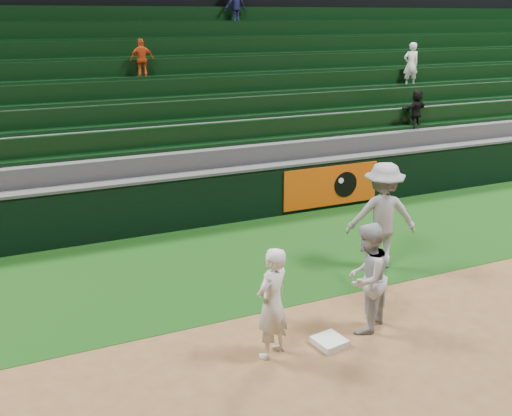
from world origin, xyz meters
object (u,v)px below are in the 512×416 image
Objects in this scene: baserunner at (366,278)px; base_coach at (382,215)px; first_base at (329,342)px; first_baseman at (272,303)px.

base_coach is at bearing -164.12° from baserunner.
baserunner is at bearing 71.94° from base_coach.
base_coach is at bearing 41.48° from first_base.
first_base is 3.24m from base_coach.
first_baseman is 0.81× the size of base_coach.
first_base is 0.25× the size of baserunner.
base_coach reaches higher than first_base.
first_base is 0.26× the size of first_baseman.
first_baseman is at bearing -30.38° from baserunner.
baserunner is at bearing 155.68° from first_baseman.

